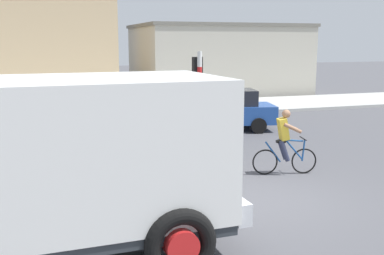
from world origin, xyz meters
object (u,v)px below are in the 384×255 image
Objects in this scene: truck_foreground at (57,159)px; cyclist at (285,142)px; traffic_light_pole at (199,95)px; car_white_mid at (224,110)px.

truck_foreground is 6.76m from cyclist.
traffic_light_pole is at bearing 152.78° from cyclist.
car_white_mid is (6.74, 9.63, -0.85)m from truck_foreground.
truck_foreground is at bearing -131.53° from traffic_light_pole.
car_white_mid is at bearing 55.01° from truck_foreground.
truck_foreground is 1.72× the size of traffic_light_pole.
cyclist is at bearing 29.27° from truck_foreground.
car_white_mid is (0.89, 6.35, -0.05)m from cyclist.
cyclist reaches higher than car_white_mid.
truck_foreground is 1.29× the size of car_white_mid.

